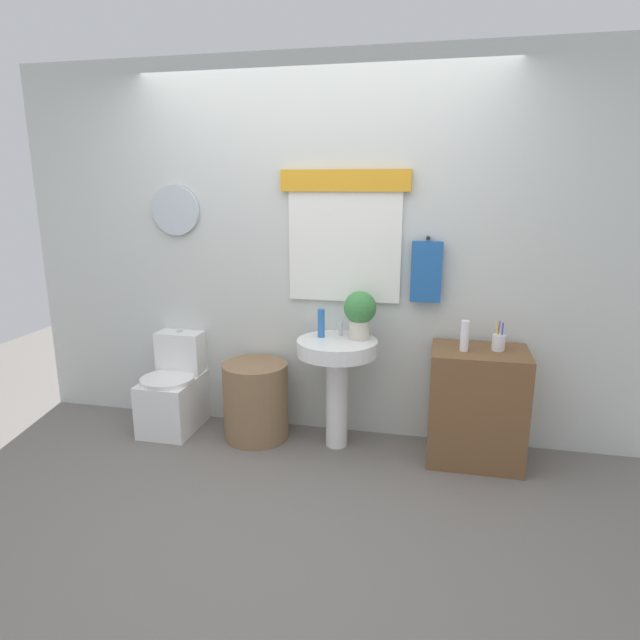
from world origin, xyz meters
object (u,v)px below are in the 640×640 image
(laundry_hamper, at_px, (256,401))
(wooden_cabinet, at_px, (477,406))
(soap_bottle, at_px, (321,323))
(lotion_bottle, at_px, (465,336))
(toothbrush_cup, at_px, (498,342))
(pedestal_sink, at_px, (337,366))
(toilet, at_px, (174,392))
(potted_plant, at_px, (360,312))

(laundry_hamper, bearing_deg, wooden_cabinet, 0.00)
(soap_bottle, relative_size, lotion_bottle, 1.00)
(soap_bottle, xyz_separation_m, toothbrush_cup, (1.14, -0.03, -0.05))
(pedestal_sink, relative_size, soap_bottle, 3.89)
(soap_bottle, distance_m, lotion_bottle, 0.94)
(toilet, height_order, toothbrush_cup, toothbrush_cup)
(soap_bottle, height_order, lotion_bottle, soap_bottle)
(pedestal_sink, bearing_deg, soap_bottle, 157.38)
(soap_bottle, distance_m, toothbrush_cup, 1.14)
(potted_plant, distance_m, toothbrush_cup, 0.89)
(soap_bottle, bearing_deg, toilet, -179.04)
(wooden_cabinet, bearing_deg, pedestal_sink, 180.00)
(toilet, distance_m, potted_plant, 1.52)
(toilet, relative_size, potted_plant, 2.21)
(wooden_cabinet, xyz_separation_m, potted_plant, (-0.78, 0.06, 0.57))
(pedestal_sink, distance_m, soap_bottle, 0.30)
(toilet, relative_size, lotion_bottle, 3.68)
(laundry_hamper, height_order, soap_bottle, soap_bottle)
(wooden_cabinet, xyz_separation_m, lotion_bottle, (-0.10, -0.04, 0.47))
(toilet, relative_size, soap_bottle, 3.67)
(laundry_hamper, height_order, pedestal_sink, pedestal_sink)
(pedestal_sink, relative_size, potted_plant, 2.34)
(laundry_hamper, distance_m, pedestal_sink, 0.66)
(potted_plant, bearing_deg, pedestal_sink, -156.80)
(wooden_cabinet, relative_size, lotion_bottle, 3.86)
(lotion_bottle, bearing_deg, wooden_cabinet, 20.90)
(toothbrush_cup, bearing_deg, soap_bottle, 178.50)
(wooden_cabinet, bearing_deg, toilet, 179.16)
(laundry_hamper, xyz_separation_m, soap_bottle, (0.46, 0.05, 0.58))
(pedestal_sink, xyz_separation_m, toothbrush_cup, (1.02, 0.02, 0.22))
(toilet, bearing_deg, pedestal_sink, -1.47)
(laundry_hamper, bearing_deg, soap_bottle, 6.18)
(wooden_cabinet, relative_size, potted_plant, 2.32)
(potted_plant, bearing_deg, toilet, -178.80)
(soap_bottle, relative_size, potted_plant, 0.60)
(potted_plant, xyz_separation_m, toothbrush_cup, (0.88, -0.04, -0.14))
(lotion_bottle, distance_m, toothbrush_cup, 0.22)
(laundry_hamper, relative_size, soap_bottle, 2.82)
(toilet, distance_m, laundry_hamper, 0.64)
(toilet, xyz_separation_m, potted_plant, (1.36, 0.03, 0.67))
(lotion_bottle, xyz_separation_m, toothbrush_cup, (0.21, 0.06, -0.04))
(pedestal_sink, height_order, toothbrush_cup, toothbrush_cup)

